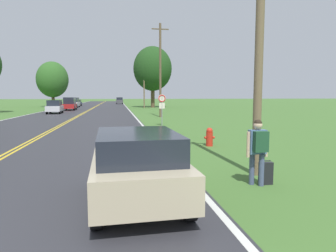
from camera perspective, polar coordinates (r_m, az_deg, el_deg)
hitchhiker_person at (r=7.97m, az=16.78°, el=-3.58°), size 0.58×0.42×1.71m
suitcase at (r=8.28m, az=18.12°, el=-8.56°), size 0.36×0.14×0.64m
fire_hydrant at (r=13.86m, az=7.90°, el=-2.03°), size 0.47×0.31×0.85m
traffic_sign at (r=22.88m, az=-1.16°, el=4.53°), size 0.60×0.10×2.39m
utility_pole_midground at (r=32.33m, az=-1.47°, el=10.74°), size 1.80×0.24×9.84m
utility_pole_far at (r=55.97m, az=-4.58°, el=8.08°), size 1.80×0.24×8.74m
tree_behind_sign at (r=66.45m, az=-21.16°, el=8.25°), size 6.35×6.35×9.23m
tree_mid_treeline at (r=58.64m, az=-2.95°, el=10.82°), size 7.38×7.38×11.69m
car_champagne_hatchback_nearest at (r=6.46m, az=-5.81°, el=-7.45°), size 1.97×3.51×1.54m
car_silver_hatchback_mid_near at (r=41.07m, az=-20.77°, el=3.49°), size 1.82×3.77×1.71m
car_red_van_mid_far at (r=49.86m, az=-18.20°, el=4.08°), size 1.85×4.72×2.02m
car_white_van_receding at (r=61.00m, az=-17.46°, el=4.31°), size 1.85×4.29×1.92m
car_dark_blue_hatchback_distant at (r=69.28m, az=-17.02°, el=4.31°), size 1.93×4.14×1.41m
car_dark_grey_suv_horizon at (r=83.84m, az=-9.22°, el=4.84°), size 1.88×4.77×1.81m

